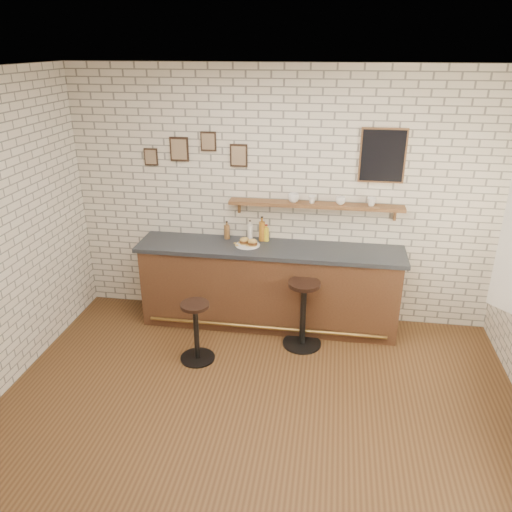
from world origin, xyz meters
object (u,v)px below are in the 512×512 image
(bar_stool_left, at_px, (196,330))
(shelf_cup_c, at_px, (341,201))
(shelf_cup_d, at_px, (371,202))
(sandwich_plate, at_px, (248,245))
(bitters_bottle_brown, at_px, (227,232))
(ciabatta_sandwich, at_px, (248,242))
(bitters_bottle_amber, at_px, (262,231))
(bar_counter, at_px, (269,286))
(bitters_bottle_white, at_px, (250,232))
(shelf_cup_a, at_px, (294,198))
(shelf_cup_b, at_px, (312,200))
(condiment_bottle_yellow, at_px, (266,234))
(bar_stool_right, at_px, (303,312))

(bar_stool_left, xyz_separation_m, shelf_cup_c, (1.44, 1.08, 1.18))
(shelf_cup_c, height_order, shelf_cup_d, shelf_cup_d)
(sandwich_plate, bearing_deg, bitters_bottle_brown, 146.92)
(ciabatta_sandwich, bearing_deg, shelf_cup_d, 8.10)
(bitters_bottle_amber, bearing_deg, shelf_cup_d, 0.44)
(ciabatta_sandwich, xyz_separation_m, bitters_bottle_amber, (0.13, 0.19, 0.07))
(bitters_bottle_brown, bearing_deg, bitters_bottle_amber, -0.00)
(bar_counter, height_order, shelf_cup_d, shelf_cup_d)
(bitters_bottle_amber, xyz_separation_m, shelf_cup_d, (1.24, 0.01, 0.41))
(sandwich_plate, relative_size, bitters_bottle_white, 1.14)
(shelf_cup_a, bearing_deg, shelf_cup_b, 4.39)
(bitters_bottle_amber, distance_m, shelf_cup_c, 0.98)
(shelf_cup_b, relative_size, shelf_cup_d, 0.89)
(condiment_bottle_yellow, distance_m, shelf_cup_b, 0.69)
(bar_stool_right, xyz_separation_m, shelf_cup_d, (0.68, 0.62, 1.12))
(sandwich_plate, bearing_deg, bar_stool_right, -31.14)
(shelf_cup_a, xyz_separation_m, shelf_cup_b, (0.21, 0.00, -0.01))
(sandwich_plate, distance_m, bar_stool_right, 1.01)
(ciabatta_sandwich, bearing_deg, bar_stool_right, -31.52)
(condiment_bottle_yellow, relative_size, shelf_cup_b, 2.27)
(bar_counter, xyz_separation_m, condiment_bottle_yellow, (-0.06, 0.19, 0.59))
(bar_counter, bearing_deg, condiment_bottle_yellow, 108.44)
(bar_counter, height_order, bitters_bottle_amber, bitters_bottle_amber)
(ciabatta_sandwich, bearing_deg, shelf_cup_a, 21.57)
(condiment_bottle_yellow, height_order, shelf_cup_b, shelf_cup_b)
(bitters_bottle_white, relative_size, bitters_bottle_amber, 0.82)
(shelf_cup_b, bearing_deg, bar_stool_left, 152.41)
(ciabatta_sandwich, xyz_separation_m, bitters_bottle_white, (-0.01, 0.19, 0.05))
(bitters_bottle_brown, height_order, condiment_bottle_yellow, bitters_bottle_brown)
(sandwich_plate, xyz_separation_m, bitters_bottle_white, (-0.00, 0.19, 0.09))
(shelf_cup_a, height_order, shelf_cup_c, shelf_cup_a)
(bitters_bottle_brown, relative_size, shelf_cup_d, 2.18)
(sandwich_plate, relative_size, bar_stool_right, 0.35)
(bitters_bottle_white, height_order, shelf_cup_b, shelf_cup_b)
(bar_stool_left, distance_m, shelf_cup_a, 1.84)
(shelf_cup_b, xyz_separation_m, shelf_cup_c, (0.32, 0.00, 0.00))
(condiment_bottle_yellow, bearing_deg, shelf_cup_a, 1.74)
(ciabatta_sandwich, height_order, bitters_bottle_white, bitters_bottle_white)
(sandwich_plate, relative_size, shelf_cup_d, 2.78)
(sandwich_plate, bearing_deg, bitters_bottle_white, 90.93)
(bar_stool_right, distance_m, shelf_cup_d, 1.45)
(condiment_bottle_yellow, relative_size, bar_stool_right, 0.26)
(bar_stool_right, distance_m, shelf_cup_b, 1.27)
(bitters_bottle_white, bearing_deg, bar_stool_right, -40.90)
(bar_stool_left, bearing_deg, shelf_cup_b, 43.76)
(bar_stool_right, bearing_deg, shelf_cup_d, 42.18)
(sandwich_plate, relative_size, condiment_bottle_yellow, 1.38)
(ciabatta_sandwich, xyz_separation_m, bar_stool_left, (-0.42, -0.88, -0.69))
(bar_counter, height_order, bitters_bottle_brown, bitters_bottle_brown)
(bitters_bottle_amber, distance_m, bar_stool_left, 1.42)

